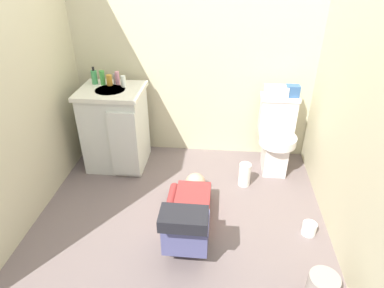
# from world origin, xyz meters

# --- Properties ---
(ground_plane) EXTENTS (2.88, 3.10, 0.04)m
(ground_plane) POSITION_xyz_m (0.00, 0.00, -0.02)
(ground_plane) COLOR #6D5E5D
(wall_back) EXTENTS (2.54, 0.08, 2.40)m
(wall_back) POSITION_xyz_m (0.00, 1.09, 1.20)
(wall_back) COLOR beige
(wall_back) RESTS_ON ground_plane
(wall_left) EXTENTS (0.08, 2.10, 2.40)m
(wall_left) POSITION_xyz_m (-1.23, 0.00, 1.20)
(wall_left) COLOR beige
(wall_left) RESTS_ON ground_plane
(wall_right) EXTENTS (0.08, 2.10, 2.40)m
(wall_right) POSITION_xyz_m (1.23, 0.00, 1.20)
(wall_right) COLOR beige
(wall_right) RESTS_ON ground_plane
(toilet) EXTENTS (0.36, 0.46, 0.75)m
(toilet) POSITION_xyz_m (0.85, 0.77, 0.37)
(toilet) COLOR silver
(toilet) RESTS_ON ground_plane
(vanity_cabinet) EXTENTS (0.60, 0.53, 0.82)m
(vanity_cabinet) POSITION_xyz_m (-0.74, 0.70, 0.42)
(vanity_cabinet) COLOR silver
(vanity_cabinet) RESTS_ON ground_plane
(faucet) EXTENTS (0.02, 0.02, 0.10)m
(faucet) POSITION_xyz_m (-0.74, 0.85, 0.87)
(faucet) COLOR silver
(faucet) RESTS_ON vanity_cabinet
(person_plumber) EXTENTS (0.39, 1.06, 0.52)m
(person_plumber) POSITION_xyz_m (0.09, -0.22, 0.18)
(person_plumber) COLOR maroon
(person_plumber) RESTS_ON ground_plane
(tissue_box) EXTENTS (0.22, 0.11, 0.10)m
(tissue_box) POSITION_xyz_m (0.80, 0.86, 0.80)
(tissue_box) COLOR silver
(tissue_box) RESTS_ON toilet
(toiletry_bag) EXTENTS (0.12, 0.09, 0.11)m
(toiletry_bag) POSITION_xyz_m (0.95, 0.86, 0.81)
(toiletry_bag) COLOR #33598C
(toiletry_bag) RESTS_ON toilet
(soap_dispenser) EXTENTS (0.06, 0.06, 0.17)m
(soap_dispenser) POSITION_xyz_m (-0.93, 0.83, 0.89)
(soap_dispenser) COLOR #419857
(soap_dispenser) RESTS_ON vanity_cabinet
(bottle_green) EXTENTS (0.05, 0.05, 0.14)m
(bottle_green) POSITION_xyz_m (-0.84, 0.81, 0.89)
(bottle_green) COLOR green
(bottle_green) RESTS_ON vanity_cabinet
(bottle_amber) EXTENTS (0.05, 0.05, 0.10)m
(bottle_amber) POSITION_xyz_m (-0.78, 0.80, 0.87)
(bottle_amber) COLOR gold
(bottle_amber) RESTS_ON vanity_cabinet
(bottle_pink) EXTENTS (0.04, 0.04, 0.13)m
(bottle_pink) POSITION_xyz_m (-0.70, 0.83, 0.88)
(bottle_pink) COLOR pink
(bottle_pink) RESTS_ON vanity_cabinet
(bottle_white) EXTENTS (0.05, 0.05, 0.11)m
(bottle_white) POSITION_xyz_m (-0.63, 0.77, 0.87)
(bottle_white) COLOR silver
(bottle_white) RESTS_ON vanity_cabinet
(paper_towel_roll) EXTENTS (0.11, 0.11, 0.23)m
(paper_towel_roll) POSITION_xyz_m (0.55, 0.45, 0.11)
(paper_towel_roll) COLOR white
(paper_towel_roll) RESTS_ON ground_plane
(toilet_paper_roll) EXTENTS (0.11, 0.11, 0.10)m
(toilet_paper_roll) POSITION_xyz_m (1.03, -0.15, 0.05)
(toilet_paper_roll) COLOR white
(toilet_paper_roll) RESTS_ON ground_plane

